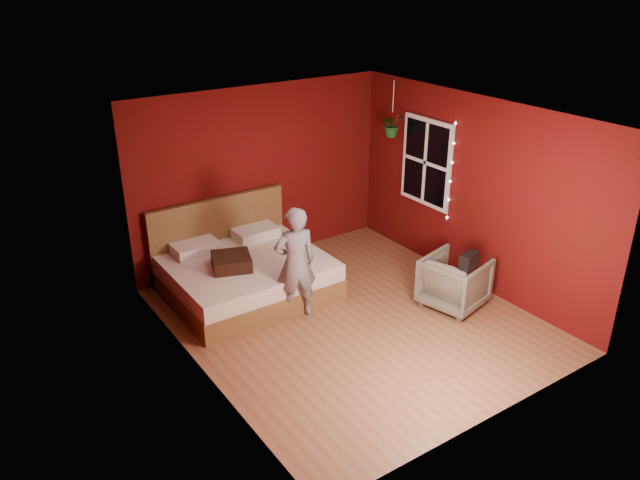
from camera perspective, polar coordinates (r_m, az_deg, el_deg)
The scene contains 10 objects.
floor at distance 7.95m, azimuth 2.92°, elevation -7.29°, with size 4.50×4.50×0.00m, color brown.
room_walls at distance 7.22m, azimuth 3.20°, elevation 4.14°, with size 4.04×4.54×2.62m.
window at distance 9.14m, azimuth 9.68°, elevation 7.02°, with size 0.05×0.97×1.27m.
fairy_lights at distance 8.77m, azimuth 11.90°, elevation 6.11°, with size 0.04×0.04×1.45m.
bed at distance 8.52m, azimuth -6.97°, elevation -2.91°, with size 2.05×1.75×1.13m.
person at distance 7.70m, azimuth -2.29°, elevation -2.13°, with size 0.54×0.35×1.47m, color slate.
armchair at distance 8.28m, azimuth 12.20°, elevation -3.76°, with size 0.73×0.76×0.69m, color #5F5E4B.
handbag at distance 7.88m, azimuth 13.48°, elevation -1.83°, with size 0.26×0.13×0.19m, color black.
throw_pillow at distance 8.13m, azimuth -8.10°, elevation -1.97°, with size 0.48×0.48×0.17m, color black.
hanging_plant at distance 9.29m, azimuth 6.60°, elevation 10.46°, with size 0.35×0.32×0.81m.
Camera 1 is at (-4.12, -5.38, 4.16)m, focal length 35.00 mm.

